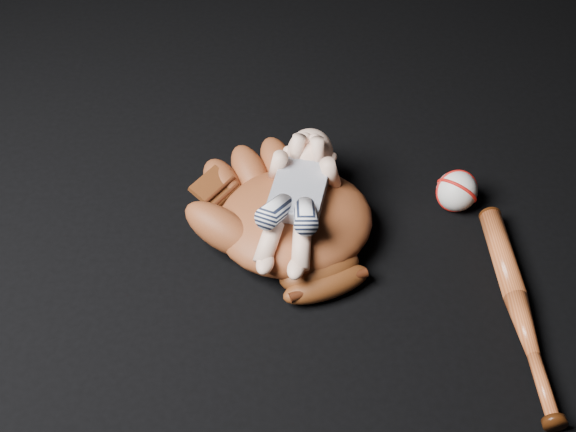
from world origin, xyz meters
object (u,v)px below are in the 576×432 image
Objects in this scene: baseball_glove at (295,215)px; newborn_baby at (296,198)px; baseball_bat at (519,309)px; baseball at (457,191)px.

baseball_glove is 1.25× the size of newborn_baby.
baseball_glove is 0.05m from newborn_baby.
newborn_baby is at bearing 154.13° from baseball_bat.
baseball_glove reaches higher than baseball_bat.
newborn_baby is (0.00, -0.01, 0.05)m from baseball_glove.
baseball reaches higher than baseball_bat.
newborn_baby is 0.44m from baseball_bat.
newborn_baby is at bearing -98.55° from baseball_glove.
baseball is (0.33, 0.08, -0.03)m from baseball_glove.
baseball_bat is 5.55× the size of baseball.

